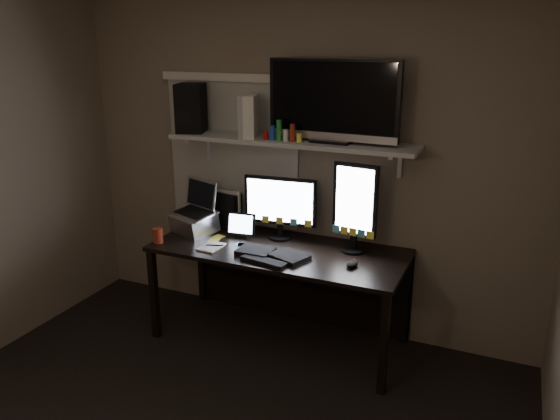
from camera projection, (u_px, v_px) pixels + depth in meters
The scene contains 18 objects.
back_wall at pixel (299, 166), 4.05m from camera, with size 3.60×3.60×0.00m, color #7D6D5A.
window_blinds at pixel (232, 154), 4.23m from camera, with size 1.10×0.02×1.10m, color beige.
desk at pixel (285, 265), 4.04m from camera, with size 1.80×0.75×0.73m.
wall_shelf at pixel (290, 141), 3.83m from camera, with size 1.80×0.35×0.03m, color beige.
monitor_landscape at pixel (280, 208), 4.00m from camera, with size 0.55×0.06×0.48m, color black.
monitor_portrait at pixel (355, 208), 3.73m from camera, with size 0.32×0.06×0.64m, color black.
keyboard at pixel (272, 254), 3.74m from camera, with size 0.51×0.20×0.03m, color black.
mouse at pixel (352, 264), 3.56m from camera, with size 0.07×0.11×0.04m, color black.
notepad at pixel (211, 247), 3.89m from camera, with size 0.14×0.19×0.01m, color silver.
tablet at pixel (242, 225), 4.06m from camera, with size 0.22×0.09×0.19m, color black.
file_sorter at pixel (226, 209), 4.26m from camera, with size 0.24×0.11×0.30m, color black.
laptop at pixel (193, 208), 4.14m from camera, with size 0.34×0.28×0.38m, color silver.
cup at pixel (158, 236), 3.97m from camera, with size 0.07×0.07×0.11m, color maroon.
sticky_notes at pixel (226, 243), 3.97m from camera, with size 0.33×0.24×0.00m, color #FFED45, non-canonical shape.
tv at pixel (333, 102), 3.63m from camera, with size 0.91×0.16×0.55m, color black.
game_console at pixel (251, 116), 3.87m from camera, with size 0.08×0.25×0.30m, color silver.
speaker at pixel (191, 108), 4.06m from camera, with size 0.20×0.24×0.36m, color black.
bottles at pixel (282, 131), 3.74m from camera, with size 0.22×0.05×0.14m, color #A50F0C, non-canonical shape.
Camera 1 is at (1.46, -1.88, 2.16)m, focal length 35.00 mm.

